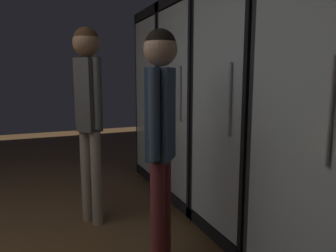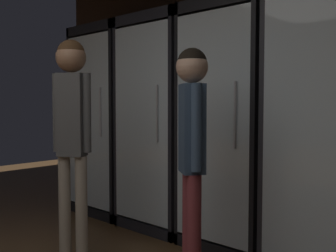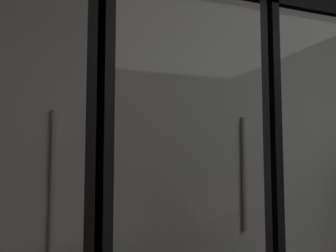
# 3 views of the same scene
# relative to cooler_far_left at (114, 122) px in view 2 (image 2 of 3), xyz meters

# --- Properties ---
(wall_back) EXTENTS (6.00, 0.06, 2.80)m
(wall_back) POSITION_rel_cooler_far_left_xyz_m (1.87, 0.31, 0.39)
(wall_back) COLOR black
(wall_back) RESTS_ON ground
(cooler_far_left) EXTENTS (0.77, 0.65, 2.06)m
(cooler_far_left) POSITION_rel_cooler_far_left_xyz_m (0.00, 0.00, 0.00)
(cooler_far_left) COLOR black
(cooler_far_left) RESTS_ON ground
(cooler_left) EXTENTS (0.77, 0.65, 2.06)m
(cooler_left) POSITION_rel_cooler_far_left_xyz_m (0.80, -0.00, -0.01)
(cooler_left) COLOR black
(cooler_left) RESTS_ON ground
(cooler_center) EXTENTS (0.77, 0.65, 2.06)m
(cooler_center) POSITION_rel_cooler_far_left_xyz_m (1.61, -0.00, -0.00)
(cooler_center) COLOR black
(cooler_center) RESTS_ON ground
(cooler_right) EXTENTS (0.77, 0.65, 2.06)m
(cooler_right) POSITION_rel_cooler_far_left_xyz_m (2.41, -0.00, -0.00)
(cooler_right) COLOR #2B2B30
(cooler_right) RESTS_ON ground
(shopper_near) EXTENTS (0.27, 0.22, 1.69)m
(shopper_near) POSITION_rel_cooler_far_left_xyz_m (0.92, -1.17, 0.10)
(shopper_near) COLOR gray
(shopper_near) RESTS_ON ground
(shopper_far) EXTENTS (0.27, 0.24, 1.57)m
(shopper_far) POSITION_rel_cooler_far_left_xyz_m (1.83, -0.88, -0.01)
(shopper_far) COLOR brown
(shopper_far) RESTS_ON ground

